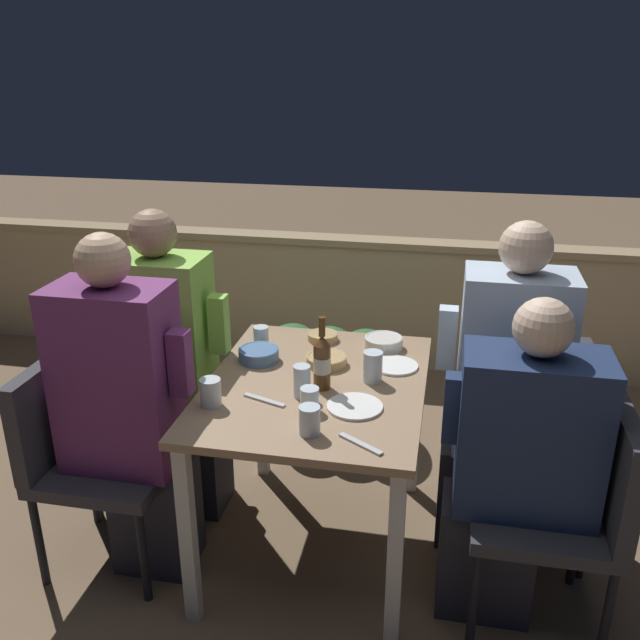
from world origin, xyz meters
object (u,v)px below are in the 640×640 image
(person_blue_shirt, at_px, (502,392))
(person_navy_jumper, at_px, (515,466))
(person_purple_stripe, at_px, (128,410))
(chair_left_far, at_px, (131,397))
(chair_left_near, at_px, (84,442))
(potted_plant, at_px, (105,368))
(person_green_blouse, at_px, (171,366))
(chair_right_near, at_px, (574,495))
(beer_bottle, at_px, (322,362))
(chair_right_far, at_px, (550,436))

(person_blue_shirt, bearing_deg, person_navy_jumper, -84.92)
(person_purple_stripe, height_order, chair_left_far, person_purple_stripe)
(chair_left_near, height_order, potted_plant, chair_left_near)
(person_green_blouse, bearing_deg, person_navy_jumper, -14.70)
(person_blue_shirt, bearing_deg, chair_left_near, -165.71)
(chair_right_near, bearing_deg, person_green_blouse, 167.12)
(chair_right_near, height_order, person_navy_jumper, person_navy_jumper)
(person_green_blouse, xyz_separation_m, chair_right_near, (1.58, -0.36, -0.16))
(person_green_blouse, xyz_separation_m, beer_bottle, (0.69, -0.21, 0.18))
(chair_right_near, xyz_separation_m, person_blue_shirt, (-0.24, 0.38, 0.17))
(chair_left_near, bearing_deg, chair_right_near, 0.57)
(person_purple_stripe, relative_size, beer_bottle, 4.81)
(person_green_blouse, distance_m, person_navy_jumper, 1.43)
(person_green_blouse, bearing_deg, person_purple_stripe, -91.48)
(person_green_blouse, distance_m, beer_bottle, 0.74)
(person_green_blouse, distance_m, chair_right_far, 1.55)
(chair_right_near, height_order, potted_plant, chair_right_near)
(chair_left_far, bearing_deg, person_navy_jumper, -12.92)
(chair_left_far, height_order, person_navy_jumper, person_navy_jumper)
(chair_left_near, xyz_separation_m, person_green_blouse, (0.21, 0.38, 0.16))
(person_blue_shirt, bearing_deg, chair_left_far, -179.41)
(person_purple_stripe, xyz_separation_m, chair_left_far, (-0.19, 0.38, -0.16))
(person_navy_jumper, bearing_deg, chair_right_far, 66.48)
(beer_bottle, bearing_deg, chair_left_near, -169.52)
(beer_bottle, height_order, potted_plant, beer_bottle)
(person_navy_jumper, height_order, chair_right_far, person_navy_jumper)
(chair_left_near, height_order, person_blue_shirt, person_blue_shirt)
(person_purple_stripe, relative_size, chair_right_near, 1.60)
(person_purple_stripe, bearing_deg, chair_right_near, 0.65)
(person_green_blouse, bearing_deg, beer_bottle, -17.35)
(person_navy_jumper, distance_m, potted_plant, 2.13)
(chair_left_far, xyz_separation_m, person_blue_shirt, (1.54, 0.02, 0.17))
(beer_bottle, relative_size, potted_plant, 0.43)
(person_green_blouse, relative_size, potted_plant, 2.07)
(person_purple_stripe, relative_size, chair_right_far, 1.60)
(chair_right_far, height_order, potted_plant, chair_right_far)
(chair_left_far, distance_m, person_green_blouse, 0.26)
(person_green_blouse, xyz_separation_m, potted_plant, (-0.58, 0.45, -0.28))
(person_blue_shirt, relative_size, beer_bottle, 4.86)
(person_purple_stripe, distance_m, person_navy_jumper, 1.39)
(person_purple_stripe, relative_size, potted_plant, 2.07)
(potted_plant, bearing_deg, chair_right_near, -20.70)
(person_purple_stripe, xyz_separation_m, potted_plant, (-0.57, 0.83, -0.27))
(chair_left_far, relative_size, potted_plant, 1.29)
(chair_left_near, distance_m, person_green_blouse, 0.46)
(person_green_blouse, distance_m, chair_right_near, 1.63)
(chair_left_near, xyz_separation_m, chair_right_far, (1.75, 0.40, 0.00))
(person_green_blouse, distance_m, person_blue_shirt, 1.34)
(chair_right_near, height_order, person_blue_shirt, person_blue_shirt)
(chair_left_near, xyz_separation_m, person_purple_stripe, (0.20, -0.00, 0.16))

